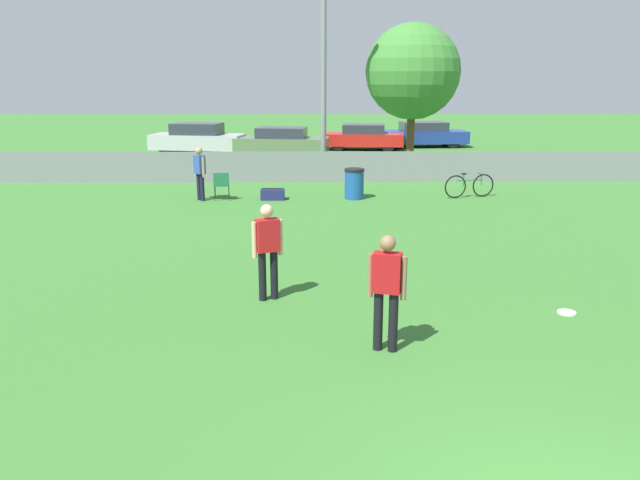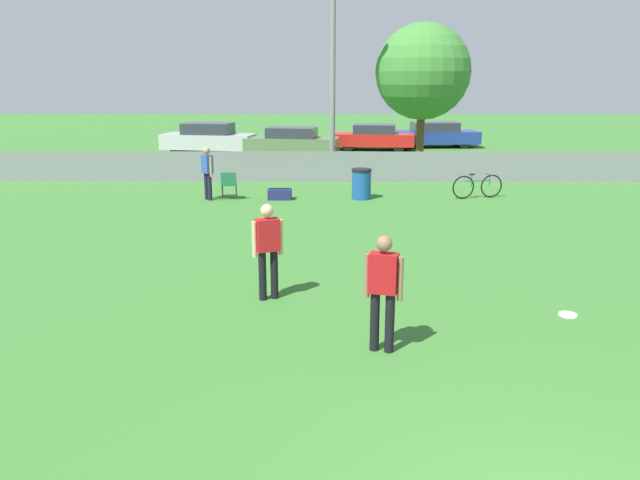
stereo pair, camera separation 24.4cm
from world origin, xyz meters
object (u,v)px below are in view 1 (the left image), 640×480
parked_car_silver (197,139)px  parked_car_olive (282,142)px  light_pole (324,35)px  frisbee_disc (567,312)px  bicycle_sideline (469,186)px  parked_car_red (364,137)px  player_thrower_red (387,285)px  spectator_in_blue (200,170)px  player_defender_red (268,246)px  folding_chair_sideline (221,183)px  gear_bag_sideline (273,194)px  parked_car_blue (423,134)px  tree_near_pole (413,72)px  trash_bin (354,184)px

parked_car_silver → parked_car_olive: size_ratio=1.02×
light_pole → frisbee_disc: bearing=-75.6°
bicycle_sideline → parked_car_olive: (-6.37, 10.92, 0.27)m
light_pole → parked_car_red: size_ratio=2.04×
light_pole → player_thrower_red: 16.05m
bicycle_sideline → spectator_in_blue: bearing=168.4°
player_defender_red → folding_chair_sideline: size_ratio=1.93×
frisbee_disc → folding_chair_sideline: 11.79m
gear_bag_sideline → parked_car_silver: parked_car_silver is taller
frisbee_disc → parked_car_red: 23.08m
light_pole → player_thrower_red: bearing=-88.0°
player_thrower_red → spectator_in_blue: 11.72m
light_pole → bicycle_sideline: 7.79m
player_thrower_red → bicycle_sideline: (3.93, 11.22, -0.58)m
light_pole → spectator_in_blue: light_pole is taller
parked_car_olive → parked_car_blue: parked_car_blue is taller
parked_car_blue → bicycle_sideline: bearing=-97.7°
tree_near_pole → bicycle_sideline: bearing=-83.1°
player_thrower_red → spectator_in_blue: size_ratio=1.02×
bicycle_sideline → parked_car_olive: size_ratio=0.36×
gear_bag_sideline → parked_car_red: (3.90, 13.42, 0.49)m
trash_bin → parked_car_olive: size_ratio=0.20×
player_defender_red → spectator_in_blue: 9.19m
player_defender_red → frisbee_disc: (4.83, -0.72, -0.94)m
trash_bin → parked_car_olive: 11.42m
player_thrower_red → parked_car_blue: size_ratio=0.35×
frisbee_disc → gear_bag_sideline: 10.97m
light_pole → tree_near_pole: 4.62m
parked_car_blue → parked_car_silver: bearing=-170.4°
folding_chair_sideline → trash_bin: bearing=175.5°
gear_bag_sideline → parked_car_silver: 12.85m
player_defender_red → spectator_in_blue: player_defender_red is taller
spectator_in_blue → parked_car_olive: size_ratio=0.35×
parked_car_olive → parked_car_silver: bearing=176.1°
folding_chair_sideline → parked_car_olive: size_ratio=0.19×
bicycle_sideline → parked_car_olive: parked_car_olive is taller
bicycle_sideline → parked_car_olive: bearing=106.2°
tree_near_pole → spectator_in_blue: bearing=-136.2°
bicycle_sideline → parked_car_silver: (-10.55, 11.79, 0.34)m
player_defender_red → parked_car_blue: bearing=51.6°
spectator_in_blue → parked_car_blue: (9.39, 14.86, -0.26)m
light_pole → parked_car_blue: light_pole is taller
player_defender_red → bicycle_sideline: (5.67, 9.16, -0.58)m
spectator_in_blue → frisbee_disc: spectator_in_blue is taller
folding_chair_sideline → bicycle_sideline: 7.70m
player_defender_red → parked_car_red: (3.44, 22.31, -0.30)m
tree_near_pole → player_defender_red: bearing=-106.9°
folding_chair_sideline → gear_bag_sideline: (1.56, 0.03, -0.34)m
bicycle_sideline → parked_car_red: 13.35m
tree_near_pole → folding_chair_sideline: tree_near_pole is taller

